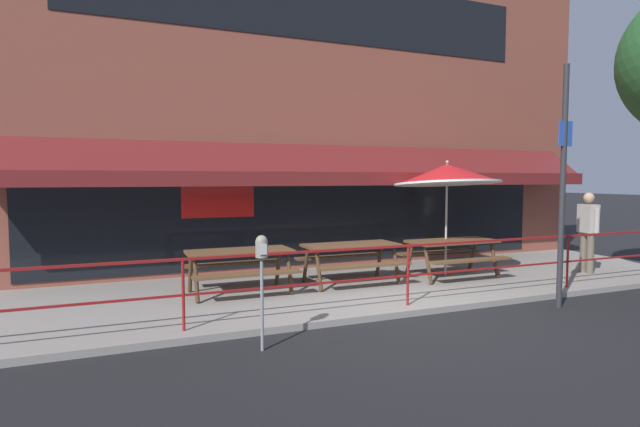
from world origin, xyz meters
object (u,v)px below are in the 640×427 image
(pedestrian_walking, at_px, (588,228))
(parking_meter_near, at_px, (262,258))
(picnic_table_left, at_px, (240,259))
(street_sign_pole, at_px, (563,184))
(picnic_table_centre, at_px, (351,252))
(patio_umbrella_right, at_px, (447,175))
(picnic_table_right, at_px, (452,248))

(pedestrian_walking, relative_size, parking_meter_near, 1.20)
(pedestrian_walking, bearing_deg, parking_meter_near, -167.18)
(picnic_table_left, relative_size, parking_meter_near, 1.27)
(parking_meter_near, bearing_deg, street_sign_pole, 1.25)
(parking_meter_near, bearing_deg, picnic_table_centre, 46.62)
(patio_umbrella_right, bearing_deg, pedestrian_walking, -16.52)
(street_sign_pole, bearing_deg, picnic_table_right, 98.91)
(parking_meter_near, bearing_deg, picnic_table_right, 27.38)
(pedestrian_walking, distance_m, street_sign_pole, 3.24)
(picnic_table_centre, relative_size, parking_meter_near, 1.27)
(picnic_table_right, xyz_separation_m, parking_meter_near, (-4.68, -2.42, 0.44))
(picnic_table_left, xyz_separation_m, picnic_table_centre, (2.15, -0.00, 0.00))
(street_sign_pole, bearing_deg, parking_meter_near, -178.75)
(patio_umbrella_right, relative_size, parking_meter_near, 1.67)
(patio_umbrella_right, bearing_deg, street_sign_pole, -81.81)
(picnic_table_centre, relative_size, pedestrian_walking, 1.05)
(picnic_table_centre, relative_size, picnic_table_right, 1.00)
(patio_umbrella_right, bearing_deg, picnic_table_left, 179.37)
(picnic_table_centre, xyz_separation_m, street_sign_pole, (2.51, -2.56, 1.31))
(street_sign_pole, bearing_deg, picnic_table_left, 151.18)
(parking_meter_near, bearing_deg, picnic_table_left, 82.04)
(picnic_table_right, bearing_deg, picnic_table_centre, 173.35)
(picnic_table_right, bearing_deg, pedestrian_walking, -12.79)
(pedestrian_walking, bearing_deg, picnic_table_right, 167.21)
(picnic_table_right, relative_size, parking_meter_near, 1.27)
(picnic_table_left, distance_m, picnic_table_right, 4.31)
(pedestrian_walking, height_order, parking_meter_near, pedestrian_walking)
(picnic_table_left, distance_m, parking_meter_near, 2.74)
(picnic_table_right, distance_m, pedestrian_walking, 3.08)
(picnic_table_centre, distance_m, pedestrian_walking, 5.23)
(picnic_table_centre, bearing_deg, patio_umbrella_right, -1.15)
(picnic_table_left, relative_size, picnic_table_right, 1.00)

